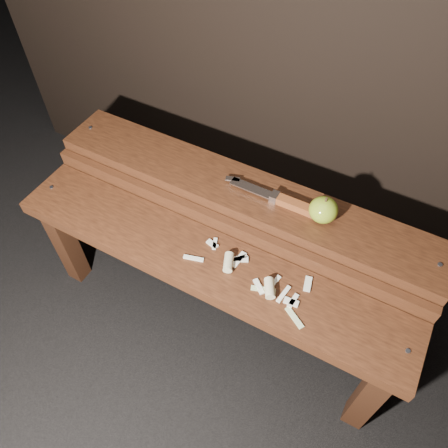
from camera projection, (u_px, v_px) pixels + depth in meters
The scene contains 6 objects.
ground at pixel (216, 314), 1.56m from camera, with size 60.00×60.00×0.00m, color black.
bench_front_tier at pixel (204, 274), 1.25m from camera, with size 1.20×0.20×0.42m.
bench_rear_tier at pixel (241, 208), 1.33m from camera, with size 1.20×0.21×0.50m.
apple at pixel (323, 210), 1.17m from camera, with size 0.08×0.08×0.08m.
knife at pixel (285, 201), 1.22m from camera, with size 0.28×0.04×0.03m.
apple_scraps at pixel (252, 276), 1.16m from camera, with size 0.37×0.15×0.03m.
Camera 1 is at (0.37, -0.62, 1.42)m, focal length 35.00 mm.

